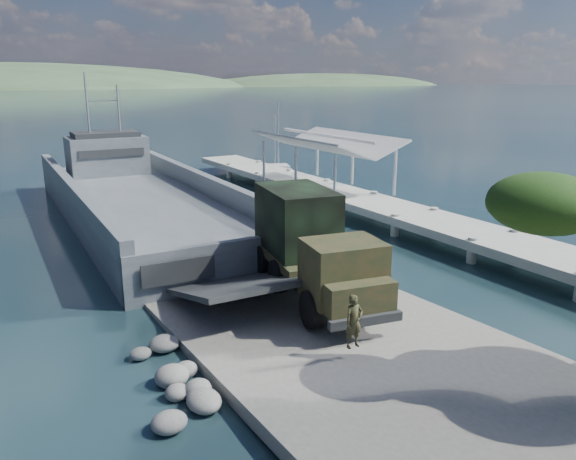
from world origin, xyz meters
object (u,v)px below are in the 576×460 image
(pier, at_px, (334,185))
(military_truck, at_px, (311,245))
(landing_craft, at_px, (141,208))
(sailboat_far, at_px, (276,172))
(sailboat_near, at_px, (279,172))
(soldier, at_px, (353,332))

(pier, xyz_separation_m, military_truck, (-11.74, -15.07, 1.00))
(pier, xyz_separation_m, landing_craft, (-13.78, 2.86, -0.74))
(pier, distance_m, military_truck, 19.13)
(landing_craft, xyz_separation_m, sailboat_far, (16.79, 11.40, -0.54))
(military_truck, height_order, sailboat_near, sailboat_near)
(military_truck, distance_m, sailboat_near, 32.29)
(soldier, bearing_deg, pier, 56.68)
(military_truck, relative_size, sailboat_near, 1.27)
(sailboat_far, bearing_deg, soldier, -122.24)
(landing_craft, relative_size, soldier, 20.05)
(pier, distance_m, sailboat_near, 13.97)
(pier, bearing_deg, military_truck, -127.94)
(soldier, bearing_deg, military_truck, 71.18)
(military_truck, bearing_deg, sailboat_far, 73.64)
(soldier, bearing_deg, landing_craft, 90.48)
(military_truck, height_order, soldier, military_truck)
(pier, height_order, landing_craft, landing_craft)
(landing_craft, distance_m, sailboat_near, 19.89)
(sailboat_near, bearing_deg, pier, -80.84)
(pier, distance_m, sailboat_far, 14.63)
(pier, height_order, soldier, pier)
(landing_craft, bearing_deg, pier, -9.79)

